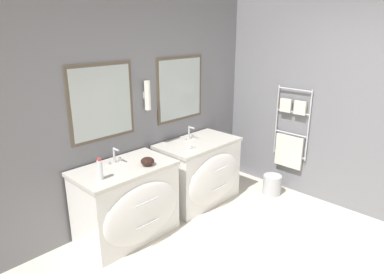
# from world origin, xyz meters

# --- Properties ---
(wall_back) EXTENTS (5.16, 0.15, 2.60)m
(wall_back) POSITION_xyz_m (0.00, 2.30, 1.31)
(wall_back) COLOR slate
(wall_back) RESTS_ON ground_plane
(wall_right) EXTENTS (0.13, 4.41, 2.60)m
(wall_right) POSITION_xyz_m (1.81, 1.03, 1.29)
(wall_right) COLOR slate
(wall_right) RESTS_ON ground_plane
(vanity_left) EXTENTS (1.06, 0.70, 0.83)m
(vanity_left) POSITION_xyz_m (-0.52, 1.90, 0.42)
(vanity_left) COLOR white
(vanity_left) RESTS_ON ground_plane
(vanity_right) EXTENTS (1.06, 0.70, 0.83)m
(vanity_right) POSITION_xyz_m (0.63, 1.90, 0.42)
(vanity_right) COLOR white
(vanity_right) RESTS_ON ground_plane
(faucet_left) EXTENTS (0.17, 0.11, 0.17)m
(faucet_left) POSITION_xyz_m (-0.52, 2.09, 0.91)
(faucet_left) COLOR silver
(faucet_left) RESTS_ON vanity_left
(faucet_right) EXTENTS (0.17, 0.11, 0.17)m
(faucet_right) POSITION_xyz_m (0.63, 2.09, 0.91)
(faucet_right) COLOR silver
(faucet_right) RESTS_ON vanity_right
(toiletry_bottle) EXTENTS (0.05, 0.05, 0.22)m
(toiletry_bottle) POSITION_xyz_m (-0.85, 1.84, 0.93)
(toiletry_bottle) COLOR silver
(toiletry_bottle) RESTS_ON vanity_left
(amenity_bowl) EXTENTS (0.15, 0.15, 0.09)m
(amenity_bowl) POSITION_xyz_m (-0.32, 1.79, 0.87)
(amenity_bowl) COLOR black
(amenity_bowl) RESTS_ON vanity_left
(soap_dish) EXTENTS (0.09, 0.06, 0.04)m
(soap_dish) POSITION_xyz_m (0.39, 1.83, 0.84)
(soap_dish) COLOR white
(soap_dish) RESTS_ON vanity_right
(waste_bin) EXTENTS (0.25, 0.25, 0.28)m
(waste_bin) POSITION_xyz_m (1.46, 1.31, 0.14)
(waste_bin) COLOR #B7B7BC
(waste_bin) RESTS_ON ground_plane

